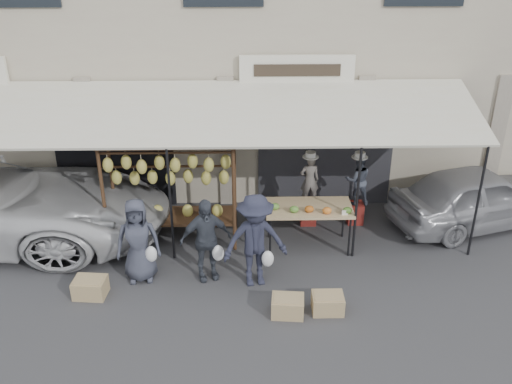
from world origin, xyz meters
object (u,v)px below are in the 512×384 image
vendor_left (309,180)px  customer_left (138,240)px  vendor_right (358,180)px  customer_right (255,241)px  sedan (478,196)px  crate_near_a (288,306)px  crate_near_b (328,303)px  crate_far (90,287)px  customer_mid (205,240)px  banana_rack (170,171)px  produce_table (309,209)px

vendor_left → customer_left: (-3.28, -2.01, -0.22)m
vendor_right → customer_right: size_ratio=0.62×
sedan → customer_left: bearing=88.5°
customer_right → sedan: bearing=12.9°
crate_near_a → crate_near_b: bearing=5.8°
vendor_right → crate_far: vendor_right is taller
customer_left → crate_near_a: bearing=-29.2°
customer_mid → crate_near_b: 2.44m
customer_mid → customer_right: customer_right is taller
crate_near_b → customer_left: bearing=162.6°
vendor_right → customer_right: bearing=42.4°
banana_rack → crate_far: banana_rack is taller
crate_near_b → vendor_left: bearing=90.5°
vendor_right → customer_right: (-2.21, -2.22, -0.13)m
crate_near_a → sedan: sedan is taller
produce_table → crate_near_b: produce_table is taller
vendor_right → sedan: 2.62m
vendor_right → crate_near_b: size_ratio=2.09×
customer_left → crate_near_b: customer_left is taller
vendor_left → vendor_right: (1.03, 0.02, -0.01)m
produce_table → crate_far: bearing=-159.0°
customer_left → crate_near_a: customer_left is taller
banana_rack → sedan: size_ratio=0.68×
crate_near_b → vendor_right: bearing=71.9°
produce_table → crate_near_a: produce_table is taller
produce_table → sedan: bearing=13.7°
customer_right → crate_far: (-2.91, -0.32, -0.72)m
vendor_left → sedan: 3.63m
banana_rack → crate_far: (-1.27, -1.84, -1.40)m
produce_table → crate_near_b: size_ratio=3.22×
vendor_left → customer_left: 3.86m
customer_left → banana_rack: bearing=64.4°
crate_far → produce_table: bearing=21.0°
sedan → crate_near_b: bearing=112.4°
vendor_left → crate_far: size_ratio=2.03×
customer_mid → crate_far: size_ratio=2.90×
customer_right → sedan: 5.25m
customer_right → crate_far: size_ratio=3.21×
customer_right → crate_far: 3.02m
customer_mid → crate_near_b: customer_mid is taller
customer_mid → crate_far: bearing=177.5°
customer_left → produce_table: bearing=11.4°
customer_left → crate_far: size_ratio=2.91×
crate_far → customer_mid: bearing=14.6°
banana_rack → crate_far: bearing=-124.7°
produce_table → crate_near_a: 2.31m
produce_table → customer_left: size_ratio=1.05×
vendor_left → crate_far: (-4.09, -2.53, -0.86)m
banana_rack → vendor_left: (2.82, 0.69, -0.54)m
vendor_right → crate_near_a: size_ratio=2.06×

